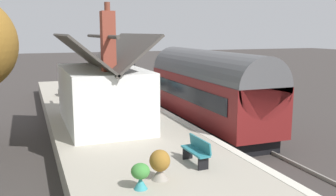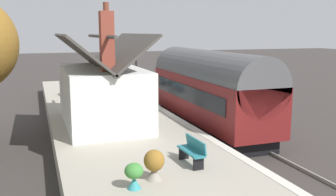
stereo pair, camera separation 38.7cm
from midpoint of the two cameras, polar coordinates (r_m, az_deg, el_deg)
The scene contains 19 objects.
ground_plane at distance 20.75m, azimuth 3.72°, elevation -4.66°, with size 160.00×160.00×0.00m, color #383330.
platform at distance 19.40m, azimuth -7.62°, elevation -4.35°, with size 32.00×6.30×0.93m, color #A39B8C.
platform_edge_coping at distance 20.10m, azimuth 0.65°, elevation -2.36°, with size 32.00×0.36×0.02m, color beige.
rail_near at distance 21.41m, azimuth 7.71°, elevation -4.07°, with size 52.00×0.08×0.14m, color gray.
rail_far at distance 20.80m, azimuth 4.18°, elevation -4.43°, with size 52.00×0.08×0.14m, color gray.
train at distance 20.13m, azimuth 6.82°, elevation 1.29°, with size 10.54×2.73×4.32m.
station_building at distance 17.92m, azimuth -9.41°, elevation 0.80°, with size 6.96×3.75×5.56m.
bench_mid_platform at distance 25.88m, azimuth -8.23°, elevation 1.40°, with size 1.40×0.44×0.88m.
bench_near_building at distance 12.48m, azimuth 4.68°, elevation -8.00°, with size 1.42×0.49×0.88m.
bench_by_lamp at distance 28.94m, azimuth -9.26°, elevation 2.30°, with size 1.40×0.45×0.88m.
planter_by_door at distance 11.22m, azimuth -1.13°, elevation -10.11°, with size 0.62×0.62×0.93m.
planter_bench_right at distance 24.56m, azimuth -10.88°, elevation 0.70°, with size 0.55×0.55×0.81m.
planter_corner_building at distance 25.99m, azimuth -12.95°, elevation 1.07°, with size 0.44×0.44×0.78m.
planter_edge_far at distance 26.81m, azimuth -15.31°, elevation 1.08°, with size 1.05×0.32×0.64m.
planter_edge_near at distance 30.08m, azimuth -9.16°, elevation 2.42°, with size 0.49×0.49×0.71m.
planter_under_sign at distance 30.60m, azimuth -7.70°, elevation 2.42°, with size 1.09×0.32×0.62m.
planter_bench_left at distance 10.64m, azimuth -4.18°, elevation -11.63°, with size 0.53×0.53×0.75m.
lamp_post_platform at distance 24.13m, azimuth -4.45°, elevation 5.62°, with size 0.32×0.50×3.52m.
station_sign_board at distance 20.55m, azimuth -2.64°, elevation 1.26°, with size 0.96×0.06×1.57m.
Camera 2 is at (-18.46, 7.83, 5.29)m, focal length 39.80 mm.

